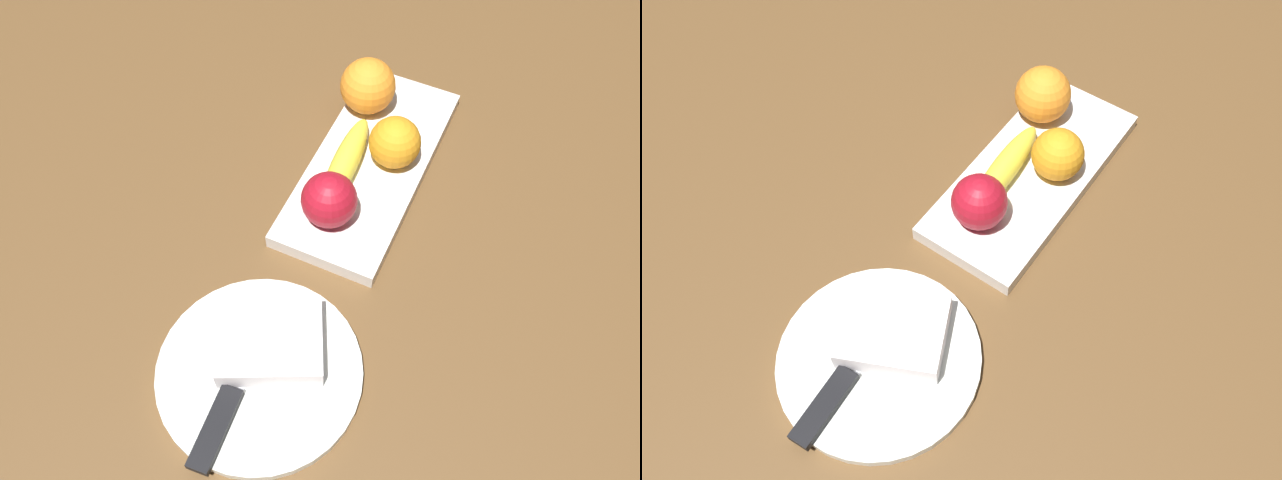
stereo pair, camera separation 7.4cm
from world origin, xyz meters
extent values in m
plane|color=brown|center=(0.00, 0.00, 0.00)|extent=(2.40, 2.40, 0.00)
cube|color=white|center=(-0.02, -0.02, 0.01)|extent=(0.33, 0.14, 0.02)
sphere|color=#AD1424|center=(-0.12, -0.01, 0.06)|extent=(0.07, 0.07, 0.07)
ellipsoid|color=yellow|center=(-0.05, 0.00, 0.04)|extent=(0.16, 0.04, 0.03)
sphere|color=orange|center=(-0.01, -0.05, 0.06)|extent=(0.07, 0.07, 0.07)
sphere|color=orange|center=(0.07, 0.02, 0.06)|extent=(0.08, 0.08, 0.08)
cylinder|color=white|center=(-0.33, -0.02, 0.01)|extent=(0.23, 0.23, 0.01)
cube|color=white|center=(-0.31, -0.02, 0.03)|extent=(0.13, 0.14, 0.03)
cube|color=silver|center=(-0.35, -0.01, 0.02)|extent=(0.15, 0.03, 0.00)
cube|color=black|center=(-0.41, -0.01, 0.02)|extent=(0.09, 0.03, 0.01)
camera|label=1|loc=(-0.54, -0.19, 0.68)|focal=36.33mm
camera|label=2|loc=(-0.51, -0.26, 0.68)|focal=36.33mm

